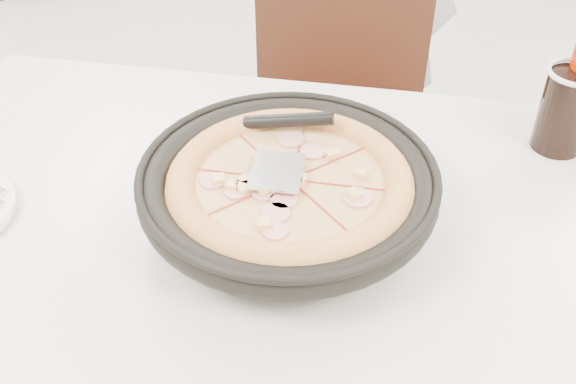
% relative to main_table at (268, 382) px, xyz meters
% --- Properties ---
extents(floor, '(7.00, 7.00, 0.00)m').
position_rel_main_table_xyz_m(floor, '(0.18, 0.60, -0.38)').
color(floor, '#ACACA7').
rests_on(floor, ground).
extents(main_table, '(1.30, 0.95, 0.75)m').
position_rel_main_table_xyz_m(main_table, '(0.00, 0.00, 0.00)').
color(main_table, white).
rests_on(main_table, floor).
extents(chair_far, '(0.43, 0.43, 0.95)m').
position_rel_main_table_xyz_m(chair_far, '(0.02, 0.62, 0.10)').
color(chair_far, black).
rests_on(chair_far, floor).
extents(trivet, '(0.14, 0.14, 0.04)m').
position_rel_main_table_xyz_m(trivet, '(0.06, 0.05, 0.39)').
color(trivet, black).
rests_on(trivet, main_table).
extents(pizza_pan, '(0.41, 0.41, 0.01)m').
position_rel_main_table_xyz_m(pizza_pan, '(0.03, 0.01, 0.42)').
color(pizza_pan, black).
rests_on(pizza_pan, trivet).
extents(pizza, '(0.39, 0.39, 0.02)m').
position_rel_main_table_xyz_m(pizza, '(0.04, 0.00, 0.44)').
color(pizza, '#D38944').
rests_on(pizza, pizza_pan).
extents(pizza_server, '(0.07, 0.09, 0.00)m').
position_rel_main_table_xyz_m(pizza_server, '(0.02, 0.00, 0.47)').
color(pizza_server, silver).
rests_on(pizza_server, pizza).
extents(cola_glass, '(0.09, 0.09, 0.13)m').
position_rel_main_table_xyz_m(cola_glass, '(0.43, 0.27, 0.44)').
color(cola_glass, black).
rests_on(cola_glass, main_table).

